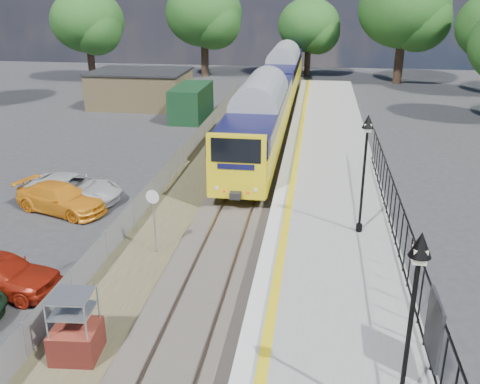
% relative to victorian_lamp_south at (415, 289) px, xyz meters
% --- Properties ---
extents(ground, '(120.00, 120.00, 0.00)m').
position_rel_victorian_lamp_south_xyz_m(ground, '(-5.50, 4.00, -4.30)').
color(ground, '#2D2D30').
rests_on(ground, ground).
extents(track_bed, '(5.90, 80.00, 0.29)m').
position_rel_victorian_lamp_south_xyz_m(track_bed, '(-5.97, 13.67, -4.21)').
color(track_bed, '#473F38').
rests_on(track_bed, ground).
extents(platform, '(5.00, 70.00, 0.90)m').
position_rel_victorian_lamp_south_xyz_m(platform, '(-1.30, 12.00, -3.85)').
color(platform, gray).
rests_on(platform, ground).
extents(platform_edge, '(0.90, 70.00, 0.01)m').
position_rel_victorian_lamp_south_xyz_m(platform_edge, '(-3.36, 12.00, -3.39)').
color(platform_edge, silver).
rests_on(platform_edge, platform).
extents(victorian_lamp_south, '(0.44, 0.44, 4.60)m').
position_rel_victorian_lamp_south_xyz_m(victorian_lamp_south, '(0.00, 0.00, 0.00)').
color(victorian_lamp_south, black).
rests_on(victorian_lamp_south, platform).
extents(victorian_lamp_north, '(0.44, 0.44, 4.60)m').
position_rel_victorian_lamp_south_xyz_m(victorian_lamp_north, '(-0.20, 10.00, 0.00)').
color(victorian_lamp_north, black).
rests_on(victorian_lamp_north, platform).
extents(palisade_fence, '(0.12, 26.00, 2.00)m').
position_rel_victorian_lamp_south_xyz_m(palisade_fence, '(1.05, 6.24, -2.46)').
color(palisade_fence, black).
rests_on(palisade_fence, platform).
extents(wire_fence, '(0.06, 52.00, 1.20)m').
position_rel_victorian_lamp_south_xyz_m(wire_fence, '(-9.70, 16.00, -3.70)').
color(wire_fence, '#999EA3').
rests_on(wire_fence, ground).
extents(outbuilding, '(10.80, 10.10, 3.12)m').
position_rel_victorian_lamp_south_xyz_m(outbuilding, '(-16.41, 35.21, -2.78)').
color(outbuilding, tan).
rests_on(outbuilding, ground).
extents(tree_line, '(56.80, 43.80, 11.88)m').
position_rel_victorian_lamp_south_xyz_m(tree_line, '(-4.10, 46.00, 2.31)').
color(tree_line, '#332319').
rests_on(tree_line, ground).
extents(train, '(2.82, 40.83, 3.51)m').
position_rel_victorian_lamp_south_xyz_m(train, '(-5.50, 33.57, -1.96)').
color(train, yellow).
rests_on(train, ground).
extents(brick_plinth, '(1.35, 1.35, 2.02)m').
position_rel_victorian_lamp_south_xyz_m(brick_plinth, '(-8.34, 2.32, -3.33)').
color(brick_plinth, maroon).
rests_on(brick_plinth, ground).
extents(speed_sign, '(0.54, 0.13, 2.67)m').
position_rel_victorian_lamp_south_xyz_m(speed_sign, '(-8.00, 8.70, -2.50)').
color(speed_sign, '#999EA3').
rests_on(speed_sign, ground).
extents(car_yellow, '(4.89, 3.18, 1.32)m').
position_rel_victorian_lamp_south_xyz_m(car_yellow, '(-13.57, 12.20, -3.64)').
color(car_yellow, orange).
rests_on(car_yellow, ground).
extents(car_white, '(5.02, 2.58, 1.36)m').
position_rel_victorian_lamp_south_xyz_m(car_white, '(-13.60, 13.41, -3.62)').
color(car_white, silver).
rests_on(car_white, ground).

